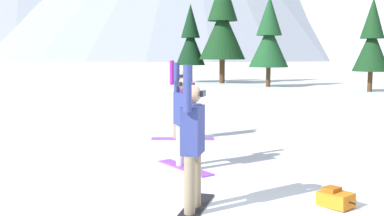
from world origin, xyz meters
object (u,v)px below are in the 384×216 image
Objects in this scene: snowboarder_midground at (185,119)px; pine_tree_tall at (269,38)px; snowboarder_foreground at (193,143)px; snowboarder_background at (182,103)px; pine_tree_short at (372,41)px; pine_tree_twin at (191,40)px; pine_tree_young at (222,24)px; backpack_orange at (335,198)px.

pine_tree_tall reaches higher than snowboarder_midground.
snowboarder_background is at bearing 99.72° from snowboarder_foreground.
snowboarder_foreground is at bearing -110.48° from pine_tree_short.
pine_tree_tall is at bearing -36.49° from pine_tree_twin.
snowboarder_midground is at bearing -88.48° from pine_tree_young.
pine_tree_short is 0.67× the size of pine_tree_young.
snowboarder_midground is 19.73m from pine_tree_short.
snowboarder_foreground reaches higher than snowboarder_midground.
pine_tree_young is (-1.06, 26.42, 3.28)m from snowboarder_foreground.
backpack_orange is at bearing -78.59° from pine_tree_twin.
pine_tree_twin is (-3.48, 27.46, 2.19)m from snowboarder_foreground.
pine_tree_tall reaches higher than snowboarder_background.
snowboarder_background is 0.34× the size of pine_tree_twin.
snowboarder_foreground is at bearing -82.78° from pine_tree_twin.
snowboarder_background is at bearing 121.29° from backpack_orange.
pine_tree_tall reaches higher than pine_tree_short.
backpack_orange is (2.85, -4.70, -0.81)m from snowboarder_background.
pine_tree_twin is 13.20m from pine_tree_short.
snowboarder_midground is 3.14m from backpack_orange.
pine_tree_young reaches higher than snowboarder_background.
pine_tree_tall is at bearing 84.93° from snowboarder_foreground.
pine_tree_short is (11.03, -7.23, -0.31)m from pine_tree_twin.
pine_tree_young is (-0.19, 21.29, 3.30)m from snowboarder_background.
pine_tree_tall is (-5.48, 3.12, 0.31)m from pine_tree_short.
pine_tree_twin is 6.91m from pine_tree_tall.
backpack_orange is (2.40, -1.85, -0.82)m from snowboarder_midground.
snowboarder_midground is at bearing -96.76° from pine_tree_tall.
pine_tree_tall is at bearing 89.76° from backpack_orange.
pine_tree_twin reaches higher than snowboarder_background.
snowboarder_midground is (-0.43, 2.28, -0.01)m from snowboarder_foreground.
pine_tree_twin is (-3.05, 25.18, 2.21)m from snowboarder_midground.
pine_tree_twin is at bearing 146.76° from pine_tree_short.
snowboarder_foreground is at bearing -79.42° from snowboarder_midground.
snowboarder_foreground is 5.20m from snowboarder_background.
pine_tree_twin is at bearing 97.22° from snowboarder_foreground.
snowboarder_midground is at bearing -113.97° from pine_tree_short.
backpack_orange is at bearing -90.24° from pine_tree_tall.
pine_tree_short is 10.71m from pine_tree_young.
pine_tree_tall is at bearing 83.24° from snowboarder_midground.
pine_tree_twin is at bearing 156.84° from pine_tree_young.
snowboarder_background is 17.40m from pine_tree_short.
pine_tree_tall is (5.55, -4.11, -0.01)m from pine_tree_twin.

